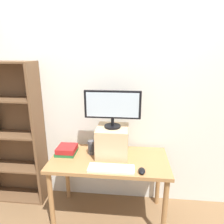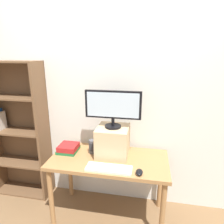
{
  "view_description": "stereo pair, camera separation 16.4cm",
  "coord_description": "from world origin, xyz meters",
  "views": [
    {
      "loc": [
        0.21,
        -1.83,
        1.77
      ],
      "look_at": [
        0.03,
        0.04,
        1.21
      ],
      "focal_mm": 32.0,
      "sensor_mm": 36.0,
      "label": 1
    },
    {
      "loc": [
        0.38,
        -1.81,
        1.77
      ],
      "look_at": [
        0.03,
        0.04,
        1.21
      ],
      "focal_mm": 32.0,
      "sensor_mm": 36.0,
      "label": 2
    }
  ],
  "objects": [
    {
      "name": "back_wall",
      "position": [
        0.0,
        0.38,
        1.3
      ],
      "size": [
        7.0,
        0.08,
        2.6
      ],
      "color": "silver",
      "rests_on": "ground_plane"
    },
    {
      "name": "desk_speaker",
      "position": [
        -0.2,
        0.08,
        0.8
      ],
      "size": [
        0.07,
        0.08,
        0.15
      ],
      "color": "#4C4C51",
      "rests_on": "desk"
    },
    {
      "name": "computer_monitor",
      "position": [
        0.03,
        0.09,
        1.26
      ],
      "size": [
        0.57,
        0.17,
        0.38
      ],
      "color": "black",
      "rests_on": "riser_box"
    },
    {
      "name": "ground_plane",
      "position": [
        0.0,
        0.0,
        0.0
      ],
      "size": [
        12.0,
        12.0,
        0.0
      ],
      "primitive_type": "plane",
      "color": "brown"
    },
    {
      "name": "bookshelf_unit",
      "position": [
        -1.21,
        0.23,
        0.86
      ],
      "size": [
        0.74,
        0.28,
        1.69
      ],
      "color": "brown",
      "rests_on": "ground_plane"
    },
    {
      "name": "desk",
      "position": [
        0.0,
        0.0,
        0.63
      ],
      "size": [
        1.21,
        0.6,
        0.72
      ],
      "color": "#9E7042",
      "rests_on": "ground_plane"
    },
    {
      "name": "riser_box",
      "position": [
        0.03,
        0.09,
        0.88
      ],
      "size": [
        0.33,
        0.34,
        0.31
      ],
      "color": "tan",
      "rests_on": "desk"
    },
    {
      "name": "keyboard",
      "position": [
        0.04,
        -0.21,
        0.74
      ],
      "size": [
        0.43,
        0.14,
        0.02
      ],
      "color": "silver",
      "rests_on": "desk"
    },
    {
      "name": "computer_mouse",
      "position": [
        0.33,
        -0.23,
        0.74
      ],
      "size": [
        0.06,
        0.1,
        0.04
      ],
      "color": "black",
      "rests_on": "desk"
    },
    {
      "name": "book_stack",
      "position": [
        -0.47,
        0.06,
        0.77
      ],
      "size": [
        0.21,
        0.22,
        0.09
      ],
      "color": "#236B38",
      "rests_on": "desk"
    }
  ]
}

